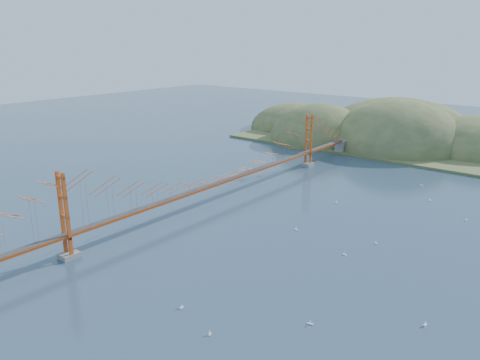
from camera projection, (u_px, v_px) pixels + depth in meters
The scene contains 14 objects.
ground at pixel (220, 199), 83.65m from camera, with size 320.00×320.00×0.00m, color #334B66.
bridge at pixel (220, 161), 81.77m from camera, with size 2.20×94.40×12.00m.
far_headlands at pixel (385, 140), 133.30m from camera, with size 84.00×58.00×25.00m.
sailboat_15 at pixel (430, 200), 83.10m from camera, with size 0.54×0.60×0.69m.
sailboat_6 at pixel (210, 333), 45.32m from camera, with size 0.59×0.59×0.64m.
sailboat_12 at pixel (422, 185), 91.57m from camera, with size 0.58×0.48×0.67m.
sailboat_1 at pixel (296, 229), 70.19m from camera, with size 0.66×0.66×0.70m.
sailboat_13 at pixel (310, 323), 46.92m from camera, with size 0.60×0.58×0.68m.
sailboat_2 at pixel (345, 254), 61.99m from camera, with size 0.56×0.45×0.66m.
sailboat_14 at pixel (336, 202), 81.90m from camera, with size 0.51×0.59×0.68m.
sailboat_16 at pixel (376, 243), 65.47m from camera, with size 0.55×0.55×0.58m.
sailboat_10 at pixel (182, 307), 49.78m from camera, with size 0.52×0.58×0.66m.
sailboat_4 at pixel (466, 220), 73.91m from camera, with size 0.53×0.54×0.61m.
sailboat_extra_0 at pixel (425, 324), 46.77m from camera, with size 0.50×0.60×0.69m.
Camera 1 is at (52.53, -59.24, 27.44)m, focal length 35.00 mm.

